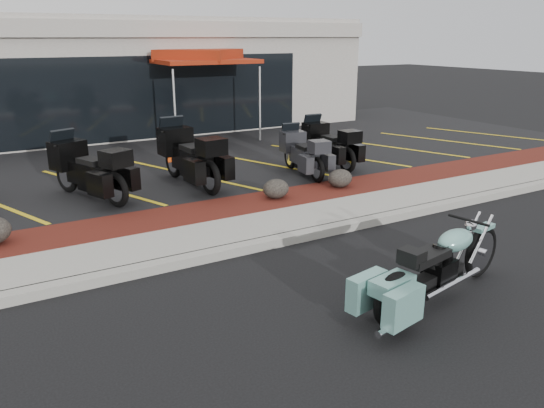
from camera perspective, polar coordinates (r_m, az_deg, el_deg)
ground at (r=8.46m, az=5.31°, el=-6.03°), size 90.00×90.00×0.00m
curb at (r=9.13m, az=2.08°, el=-3.65°), size 24.00×0.25×0.15m
sidewalk at (r=9.69m, az=-0.11°, el=-2.35°), size 24.00×1.20×0.15m
mulch_bed at (r=10.69m, az=-3.31°, el=-0.42°), size 24.00×1.20×0.16m
upper_lot at (r=15.55m, az=-12.33°, el=4.92°), size 26.00×9.60×0.15m
dealership_building at (r=21.30m, az=-18.06°, el=13.08°), size 18.00×8.16×4.00m
boulder_mid at (r=11.00m, az=0.42°, el=1.66°), size 0.56×0.47×0.40m
boulder_right at (r=11.91m, az=7.33°, el=2.77°), size 0.57×0.48×0.40m
hero_cruiser at (r=8.24m, az=21.62°, el=-4.05°), size 3.02×1.30×1.03m
touring_black_front at (r=12.16m, az=-21.35°, el=4.31°), size 1.73×2.53×1.37m
touring_black_mid at (r=12.78m, az=-10.61°, el=6.03°), size 1.17×2.59×1.47m
touring_grey at (r=13.46m, az=2.02°, el=6.27°), size 1.01×2.10×1.18m
touring_black_rear at (r=14.39m, az=4.39°, el=7.15°), size 0.87×2.19×1.26m
traffic_cone at (r=14.20m, az=-15.91°, el=4.60°), size 0.42×0.42×0.40m
popup_canopy at (r=17.72m, az=-7.82°, el=15.33°), size 4.03×4.03×2.84m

